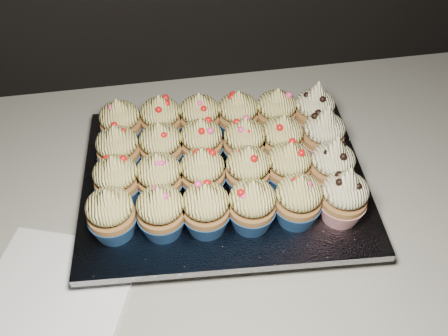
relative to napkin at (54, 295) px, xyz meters
name	(u,v)px	position (x,y,z in m)	size (l,w,h in m)	color
worktop	(104,218)	(0.06, 0.13, -0.02)	(2.44, 0.64, 0.04)	beige
napkin	(54,295)	(0.00, 0.00, 0.00)	(0.18, 0.18, 0.00)	white
baking_tray	(224,186)	(0.24, 0.14, 0.01)	(0.38, 0.29, 0.02)	black
foil_lining	(224,178)	(0.24, 0.14, 0.03)	(0.41, 0.32, 0.01)	silver
cupcake_0	(111,214)	(0.08, 0.06, 0.07)	(0.06, 0.06, 0.08)	navy
cupcake_1	(161,212)	(0.15, 0.06, 0.07)	(0.06, 0.06, 0.08)	navy
cupcake_2	(206,209)	(0.20, 0.05, 0.07)	(0.06, 0.06, 0.08)	navy
cupcake_3	(252,205)	(0.26, 0.05, 0.07)	(0.06, 0.06, 0.08)	navy
cupcake_4	(298,200)	(0.32, 0.04, 0.07)	(0.06, 0.06, 0.08)	navy
cupcake_5	(344,197)	(0.38, 0.04, 0.07)	(0.06, 0.06, 0.10)	#A31620
cupcake_6	(117,180)	(0.09, 0.12, 0.07)	(0.06, 0.06, 0.08)	navy
cupcake_7	(160,178)	(0.15, 0.11, 0.07)	(0.06, 0.06, 0.08)	navy
cupcake_8	(203,173)	(0.21, 0.11, 0.07)	(0.06, 0.06, 0.08)	navy
cupcake_9	(248,171)	(0.27, 0.11, 0.07)	(0.06, 0.06, 0.08)	navy
cupcake_10	(288,167)	(0.33, 0.11, 0.07)	(0.06, 0.06, 0.08)	navy
cupcake_11	(332,166)	(0.39, 0.10, 0.07)	(0.06, 0.06, 0.10)	#A31620
cupcake_12	(118,150)	(0.09, 0.18, 0.07)	(0.06, 0.06, 0.08)	navy
cupcake_13	(161,147)	(0.16, 0.17, 0.07)	(0.06, 0.06, 0.08)	navy
cupcake_14	(202,143)	(0.21, 0.17, 0.07)	(0.06, 0.06, 0.08)	navy
cupcake_15	(244,143)	(0.28, 0.16, 0.07)	(0.06, 0.06, 0.08)	navy
cupcake_16	(282,140)	(0.33, 0.16, 0.07)	(0.06, 0.06, 0.08)	navy
cupcake_17	(323,135)	(0.39, 0.16, 0.07)	(0.06, 0.06, 0.10)	#A31620
cupcake_18	(121,123)	(0.10, 0.24, 0.07)	(0.06, 0.06, 0.08)	navy
cupcake_19	(161,120)	(0.16, 0.24, 0.07)	(0.06, 0.06, 0.08)	navy
cupcake_20	(200,117)	(0.22, 0.23, 0.07)	(0.06, 0.06, 0.08)	navy
cupcake_21	(238,115)	(0.28, 0.23, 0.07)	(0.06, 0.06, 0.08)	navy
cupcake_22	(276,113)	(0.34, 0.22, 0.07)	(0.06, 0.06, 0.08)	navy
cupcake_23	(314,110)	(0.40, 0.22, 0.07)	(0.06, 0.06, 0.10)	#A31620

